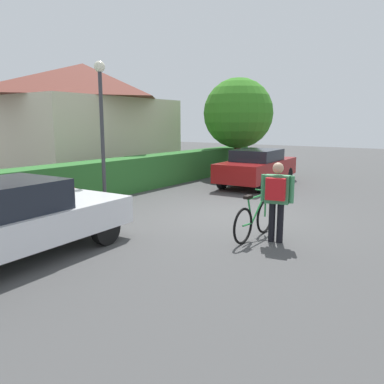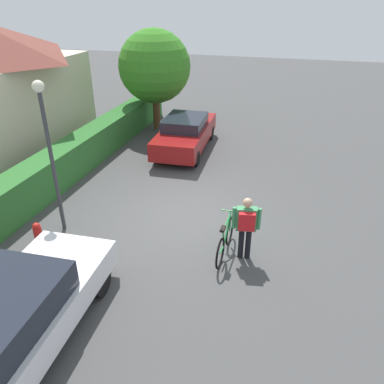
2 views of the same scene
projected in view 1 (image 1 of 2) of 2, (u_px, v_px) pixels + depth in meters
name	position (u px, v px, depth m)	size (l,w,h in m)	color
ground_plane	(231.00, 216.00, 9.84)	(60.00, 60.00, 0.00)	#454545
hedge_row	(104.00, 179.00, 12.36)	(18.68, 0.90, 1.18)	#2D6B2C
house_distant	(85.00, 120.00, 16.99)	(7.43, 5.54, 4.88)	beige
parked_car_near	(3.00, 220.00, 6.50)	(4.55, 1.99, 1.41)	silver
parked_car_far	(257.00, 167.00, 14.59)	(4.40, 1.90, 1.37)	maroon
bicycle	(255.00, 219.00, 7.93)	(1.70, 0.50, 0.95)	black
person_rider	(277.00, 195.00, 7.55)	(0.41, 0.64, 1.61)	black
street_lamp	(101.00, 115.00, 9.96)	(0.28, 0.28, 3.91)	#38383D
tree_kerbside	(238.00, 113.00, 17.23)	(3.12, 3.12, 4.34)	brown
fire_hydrant	(74.00, 203.00, 9.45)	(0.20, 0.20, 0.81)	red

